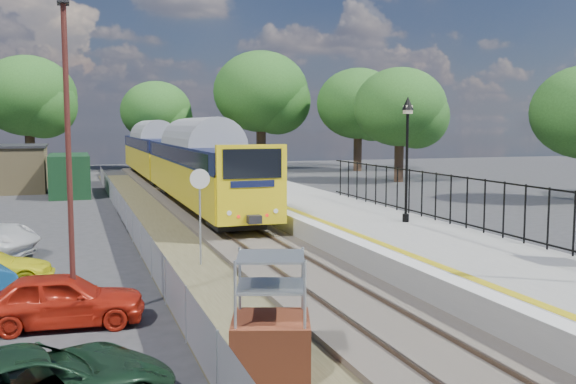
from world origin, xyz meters
name	(u,v)px	position (x,y,z in m)	size (l,w,h in m)	color
ground	(337,300)	(0.00, 0.00, 0.00)	(120.00, 120.00, 0.00)	#2D2D30
track_bed	(230,236)	(-0.47, 9.67, 0.09)	(5.90, 80.00, 0.29)	#473F38
platform	(356,227)	(4.20, 8.00, 0.45)	(5.00, 70.00, 0.90)	gray
platform_edge	(307,218)	(2.14, 8.00, 0.90)	(0.90, 70.00, 0.01)	silver
victorian_lamp_north	(407,130)	(5.30, 6.00, 4.30)	(0.44, 0.44, 4.60)	black
palisade_fence	(499,208)	(6.55, 2.24, 1.84)	(0.12, 26.00, 2.00)	black
wire_fence	(128,219)	(-4.20, 12.00, 0.60)	(0.06, 52.00, 1.20)	#999EA3
tree_line	(163,100)	(1.40, 42.00, 6.61)	(56.80, 43.80, 11.88)	#332319
train	(171,157)	(0.00, 28.50, 2.34)	(2.82, 40.83, 3.51)	yellow
brick_plinth	(271,318)	(-3.07, -4.24, 1.07)	(1.74, 1.74, 2.22)	brown
speed_sign	(200,199)	(-2.55, 4.97, 2.15)	(0.60, 0.22, 3.10)	#999EA3
carpark_lamp	(68,143)	(-6.38, -0.13, 4.08)	(0.25, 0.50, 7.17)	#50201A
car_red	(61,299)	(-6.64, -0.04, 0.61)	(1.45, 3.60, 1.23)	#B52110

